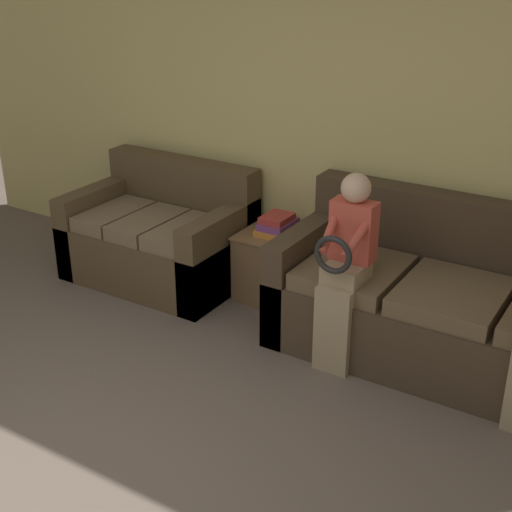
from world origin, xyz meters
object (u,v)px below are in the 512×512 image
(couch_side, at_px, (161,238))
(book_stack, at_px, (277,225))
(couch_main, at_px, (456,311))
(child_left_seated, at_px, (345,263))
(side_shelf, at_px, (276,264))

(couch_side, distance_m, book_stack, 1.00)
(couch_main, bearing_deg, book_stack, 173.28)
(child_left_seated, distance_m, side_shelf, 1.07)
(child_left_seated, bearing_deg, book_stack, 144.82)
(couch_main, height_order, side_shelf, couch_main)
(side_shelf, height_order, book_stack, book_stack)
(couch_side, xyz_separation_m, child_left_seated, (1.74, -0.39, 0.36))
(child_left_seated, xyz_separation_m, book_stack, (-0.80, 0.56, -0.11))
(couch_side, xyz_separation_m, book_stack, (0.95, 0.17, 0.25))
(book_stack, bearing_deg, side_shelf, 172.06)
(side_shelf, xyz_separation_m, book_stack, (0.01, -0.00, 0.31))
(couch_side, height_order, book_stack, couch_side)
(child_left_seated, bearing_deg, couch_side, 167.33)
(couch_main, xyz_separation_m, book_stack, (-1.39, 0.16, 0.23))
(side_shelf, relative_size, book_stack, 1.73)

